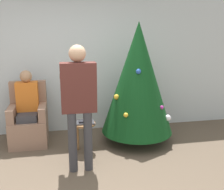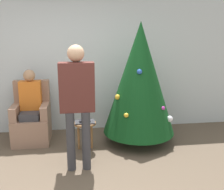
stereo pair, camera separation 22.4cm
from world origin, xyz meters
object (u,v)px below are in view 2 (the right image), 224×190
object	(u,v)px
christmas_tree	(140,79)
person_seated	(30,103)
armchair	(32,120)
person_standing	(77,96)
side_stool	(85,128)

from	to	relation	value
christmas_tree	person_seated	size ratio (longest dim) A/B	1.63
armchair	person_standing	bearing A→B (deg)	-53.21
person_standing	person_seated	bearing A→B (deg)	127.56
person_seated	armchair	bearing A→B (deg)	90.00
armchair	person_seated	size ratio (longest dim) A/B	0.83
armchair	person_standing	xyz separation A→B (m)	(0.80, -1.07, 0.68)
armchair	side_stool	size ratio (longest dim) A/B	2.21
christmas_tree	person_seated	world-z (taller)	christmas_tree
christmas_tree	person_standing	xyz separation A→B (m)	(-1.05, -0.77, -0.08)
person_seated	person_standing	distance (m)	1.36
armchair	person_standing	distance (m)	1.50
person_standing	armchair	bearing A→B (deg)	126.79
person_standing	side_stool	world-z (taller)	person_standing
christmas_tree	person_standing	world-z (taller)	christmas_tree
armchair	side_stool	distance (m)	1.06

